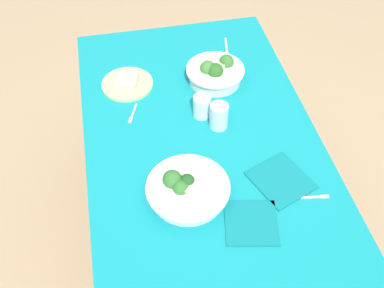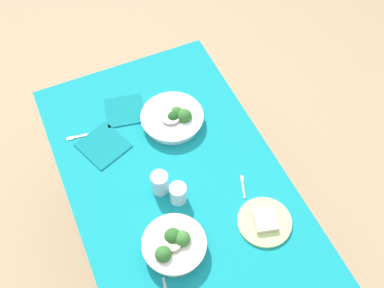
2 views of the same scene
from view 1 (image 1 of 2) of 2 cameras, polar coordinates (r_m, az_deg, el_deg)
ground_plane at (r=2.33m, az=0.77°, el=-11.48°), size 6.00×6.00×0.00m
dining_table at (r=1.81m, az=0.97°, el=-1.26°), size 1.39×0.84×0.76m
broccoli_bowl_far at (r=1.51m, az=-0.68°, el=-5.54°), size 0.27×0.27×0.09m
broccoli_bowl_near at (r=1.91m, az=2.86°, el=8.67°), size 0.24×0.24×0.10m
bread_side_plate at (r=1.92m, az=-7.92°, el=7.36°), size 0.21×0.21×0.03m
water_glass_center at (r=1.71m, az=3.31°, el=3.43°), size 0.07×0.07×0.10m
water_glass_side at (r=1.75m, az=1.24°, el=4.62°), size 0.07×0.07×0.09m
fork_by_far_bowl at (r=1.79m, az=-7.26°, el=3.63°), size 0.10×0.05×0.00m
fork_by_near_bowl at (r=1.58m, az=14.96°, el=-6.28°), size 0.02×0.09×0.00m
table_knife_left at (r=2.09m, az=4.27°, el=11.23°), size 0.20×0.05×0.00m
napkin_folded_upper at (r=1.60m, az=10.80°, el=-4.36°), size 0.23×0.23×0.01m
napkin_folded_lower at (r=1.48m, az=7.24°, el=-9.52°), size 0.19×0.19×0.01m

